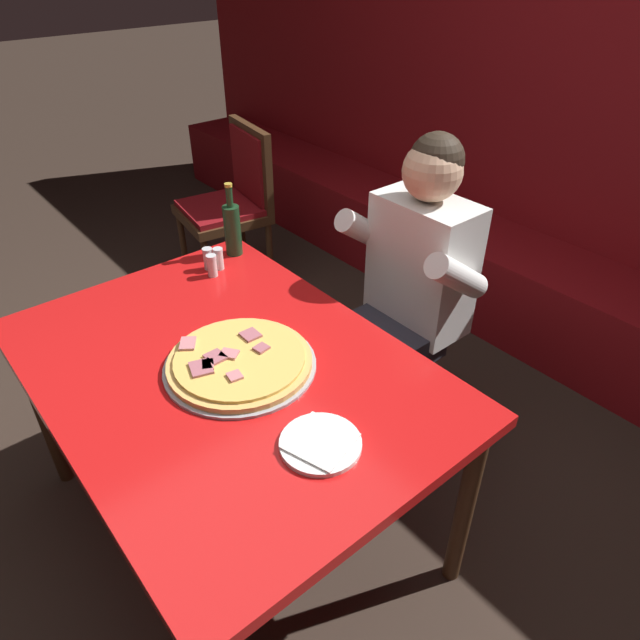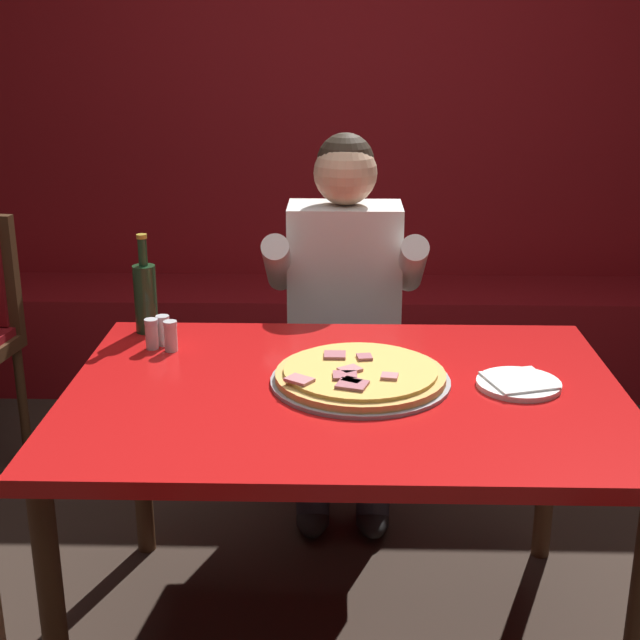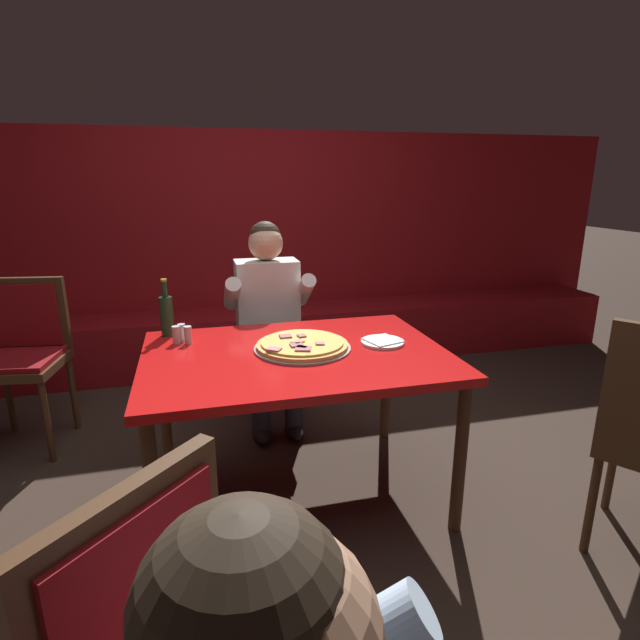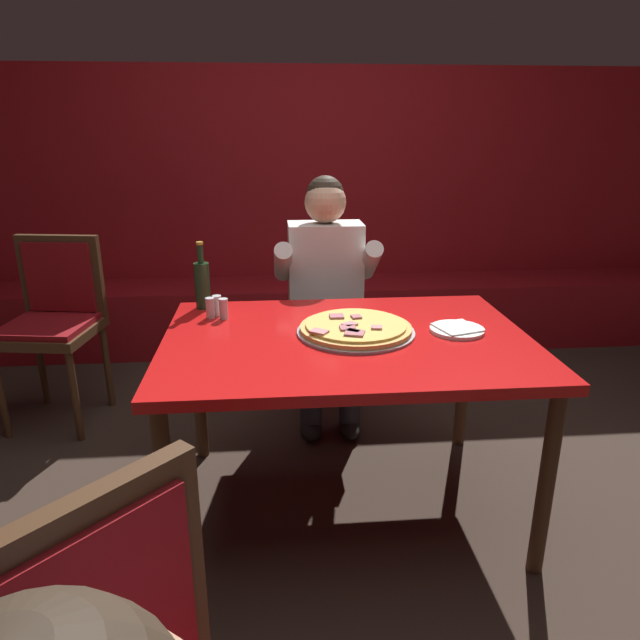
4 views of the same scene
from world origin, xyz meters
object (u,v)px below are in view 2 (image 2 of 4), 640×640
at_px(main_dining_table, 345,414).
at_px(diner_seated_blue_shirt, 344,309).
at_px(shaker_black_pepper, 163,332).
at_px(shaker_parmesan, 152,335).
at_px(plate_white_paper, 519,383).
at_px(beer_bottle, 145,296).
at_px(pizza, 360,376).
at_px(shaker_red_pepper_flakes, 171,337).

height_order(main_dining_table, diner_seated_blue_shirt, diner_seated_blue_shirt).
distance_m(shaker_black_pepper, shaker_parmesan, 0.04).
bearing_deg(plate_white_paper, main_dining_table, -177.93).
bearing_deg(shaker_black_pepper, beer_bottle, 121.68).
bearing_deg(plate_white_paper, pizza, 177.70).
distance_m(plate_white_paper, shaker_black_pepper, 0.98).
relative_size(main_dining_table, beer_bottle, 4.73).
bearing_deg(shaker_parmesan, pizza, -22.27).
distance_m(pizza, plate_white_paper, 0.40).
distance_m(plate_white_paper, beer_bottle, 1.09).
bearing_deg(main_dining_table, pizza, 39.62).
height_order(shaker_black_pepper, shaker_red_pepper_flakes, same).
relative_size(shaker_parmesan, diner_seated_blue_shirt, 0.07).
xyz_separation_m(plate_white_paper, diner_seated_blue_shirt, (-0.43, 0.77, -0.05)).
bearing_deg(shaker_red_pepper_flakes, main_dining_table, -27.55).
height_order(main_dining_table, pizza, pizza).
relative_size(main_dining_table, shaker_black_pepper, 16.08).
xyz_separation_m(main_dining_table, shaker_parmesan, (-0.53, 0.27, 0.11)).
relative_size(shaker_black_pepper, shaker_red_pepper_flakes, 1.00).
distance_m(shaker_black_pepper, shaker_red_pepper_flakes, 0.06).
bearing_deg(plate_white_paper, shaker_parmesan, 165.49).
distance_m(main_dining_table, plate_white_paper, 0.44).
bearing_deg(main_dining_table, shaker_red_pepper_flakes, 152.45).
height_order(shaker_black_pepper, shaker_parmesan, same).
bearing_deg(shaker_red_pepper_flakes, pizza, -22.90).
xyz_separation_m(pizza, beer_bottle, (-0.62, 0.38, 0.09)).
bearing_deg(shaker_red_pepper_flakes, beer_bottle, 122.06).
relative_size(plate_white_paper, diner_seated_blue_shirt, 0.16).
height_order(main_dining_table, beer_bottle, beer_bottle).
bearing_deg(plate_white_paper, shaker_black_pepper, 163.41).
bearing_deg(pizza, plate_white_paper, -2.30).
height_order(plate_white_paper, shaker_red_pepper_flakes, shaker_red_pepper_flakes).
xyz_separation_m(main_dining_table, beer_bottle, (-0.58, 0.41, 0.18)).
relative_size(pizza, shaker_black_pepper, 5.28).
bearing_deg(diner_seated_blue_shirt, shaker_black_pepper, -136.01).
bearing_deg(shaker_black_pepper, main_dining_table, -30.20).
xyz_separation_m(main_dining_table, shaker_red_pepper_flakes, (-0.48, 0.25, 0.11)).
height_order(beer_bottle, shaker_black_pepper, beer_bottle).
xyz_separation_m(beer_bottle, diner_seated_blue_shirt, (0.58, 0.38, -0.16)).
distance_m(shaker_red_pepper_flakes, diner_seated_blue_shirt, 0.73).
bearing_deg(main_dining_table, beer_bottle, 144.75).
distance_m(main_dining_table, diner_seated_blue_shirt, 0.79).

